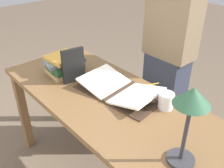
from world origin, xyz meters
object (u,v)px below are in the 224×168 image
Objects in this scene: coffee_mug at (166,101)px; pencil at (148,85)px; reading_lamp at (191,107)px; person_reader at (169,51)px; open_book at (120,90)px; book_standing_upright at (73,66)px; book_stack_tall at (65,64)px.

pencil is (0.23, -0.11, -0.04)m from coffee_mug.
reading_lamp is 3.35× the size of coffee_mug.
pencil is 0.09× the size of person_reader.
person_reader reaches higher than reading_lamp.
person_reader is at bearing -73.10° from pencil.
open_book is at bearing -16.81° from reading_lamp.
reading_lamp is at bearing 144.45° from pencil.
person_reader is at bearing -101.55° from book_standing_upright.
book_stack_tall reaches higher than pencil.
book_stack_tall reaches higher than open_book.
book_standing_upright is at bearing -2.88° from reading_lamp.
coffee_mug is (-0.75, -0.20, -0.02)m from book_stack_tall.
person_reader is (-0.41, -0.65, 0.05)m from book_stack_tall.
book_stack_tall is 0.60m from pencil.
book_stack_tall is at bearing 1.78° from book_standing_upright.
open_book is 0.66m from reading_lamp.
reading_lamp is 0.96m from person_reader.
open_book is at bearing -85.23° from person_reader.
open_book is 0.47m from book_stack_tall.
pencil is at bearing -25.28° from coffee_mug.
book_stack_tall is at bearing -122.52° from person_reader.
coffee_mug is at bearing -149.83° from book_standing_upright.
book_standing_upright is at bearing -111.49° from person_reader.
coffee_mug is 0.06× the size of person_reader.
open_book is 1.97× the size of book_stack_tall.
book_standing_upright is 0.63× the size of reading_lamp.
book_standing_upright is 0.91m from reading_lamp.
reading_lamp reaches higher than book_stack_tall.
pencil is at bearing -113.57° from open_book.
book_standing_upright is at bearing 41.81° from pencil.
open_book reaches higher than pencil.
person_reader reaches higher than open_book.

